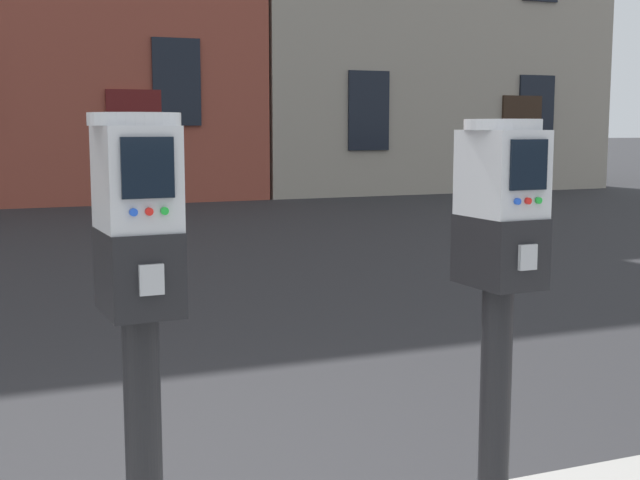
% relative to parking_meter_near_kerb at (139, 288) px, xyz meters
% --- Properties ---
extents(parking_meter_near_kerb, '(0.22, 0.26, 1.34)m').
position_rel_parking_meter_near_kerb_xyz_m(parking_meter_near_kerb, '(0.00, 0.00, 0.00)').
color(parking_meter_near_kerb, black).
rests_on(parking_meter_near_kerb, sidewalk_slab).
extents(parking_meter_twin_adjacent, '(0.22, 0.26, 1.32)m').
position_rel_parking_meter_near_kerb_xyz_m(parking_meter_twin_adjacent, '(1.02, -0.00, -0.01)').
color(parking_meter_twin_adjacent, black).
rests_on(parking_meter_twin_adjacent, sidewalk_slab).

